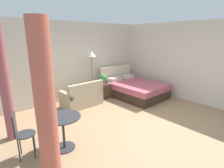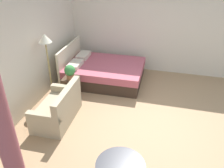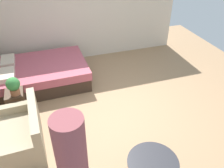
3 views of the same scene
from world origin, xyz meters
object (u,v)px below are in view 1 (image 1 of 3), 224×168
vase (107,82)px  balcony_table (63,126)px  bed (134,89)px  couch (82,97)px  floor_lamp (92,60)px  potted_plant (103,79)px  cafe_chair_near_window (20,131)px  nightstand (105,91)px

vase → balcony_table: size_ratio=0.19×
bed → vase: bearing=146.8°
couch → vase: size_ratio=9.31×
vase → floor_lamp: bearing=130.5°
potted_plant → cafe_chair_near_window: 3.63m
balcony_table → cafe_chair_near_window: cafe_chair_near_window is taller
couch → balcony_table: size_ratio=1.80×
potted_plant → cafe_chair_near_window: bearing=-153.3°
couch → vase: 1.23m
nightstand → cafe_chair_near_window: cafe_chair_near_window is taller
nightstand → vase: 0.36m
bed → nightstand: bearing=150.4°
couch → nightstand: bearing=7.4°
floor_lamp → balcony_table: (-2.36, -2.35, -0.93)m
bed → balcony_table: bed is taller
cafe_chair_near_window → nightstand: bearing=26.7°
couch → cafe_chair_near_window: size_ratio=1.43×
nightstand → floor_lamp: size_ratio=0.31×
couch → potted_plant: bearing=5.5°
potted_plant → balcony_table: bearing=-143.3°
bed → balcony_table: size_ratio=3.09×
floor_lamp → cafe_chair_near_window: (-3.09, -2.11, -0.87)m
couch → cafe_chair_near_window: cafe_chair_near_window is taller
couch → potted_plant: potted_plant is taller
bed → couch: 2.11m
nightstand → balcony_table: balcony_table is taller
balcony_table → cafe_chair_near_window: bearing=161.8°
potted_plant → vase: (0.22, 0.05, -0.15)m
potted_plant → floor_lamp: bearing=106.6°
bed → floor_lamp: floor_lamp is taller
balcony_table → bed: bearing=20.4°
potted_plant → floor_lamp: floor_lamp is taller
couch → balcony_table: bearing=-131.1°
couch → nightstand: 1.06m
potted_plant → floor_lamp: size_ratio=0.23×
bed → vase: size_ratio=15.96×
floor_lamp → couch: bearing=-144.7°
nightstand → potted_plant: potted_plant is taller
floor_lamp → cafe_chair_near_window: size_ratio=1.89×
bed → couch: bearing=168.1°
couch → potted_plant: 1.07m
potted_plant → balcony_table: (-2.51, -1.87, -0.26)m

